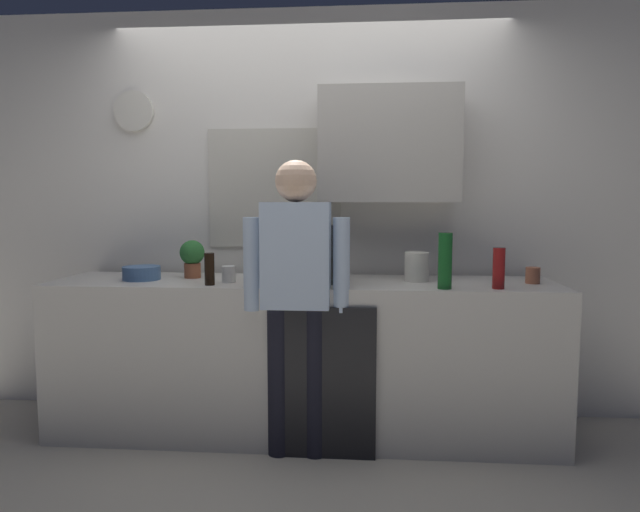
# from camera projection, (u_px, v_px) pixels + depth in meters

# --- Properties ---
(ground_plane) EXTENTS (8.00, 8.00, 0.00)m
(ground_plane) POSITION_uv_depth(u_px,v_px,m) (297.00, 454.00, 3.06)
(ground_plane) COLOR beige
(kitchen_counter) EXTENTS (2.94, 0.64, 0.92)m
(kitchen_counter) POSITION_uv_depth(u_px,v_px,m) (303.00, 357.00, 3.31)
(kitchen_counter) COLOR beige
(kitchen_counter) RESTS_ON ground_plane
(dishwasher_panel) EXTENTS (0.56, 0.02, 0.83)m
(dishwasher_panel) POSITION_uv_depth(u_px,v_px,m) (324.00, 383.00, 2.98)
(dishwasher_panel) COLOR black
(dishwasher_panel) RESTS_ON ground_plane
(back_wall_assembly) EXTENTS (4.54, 0.42, 2.60)m
(back_wall_assembly) POSITION_uv_depth(u_px,v_px,m) (318.00, 205.00, 3.62)
(back_wall_assembly) COLOR white
(back_wall_assembly) RESTS_ON ground_plane
(coffee_maker) EXTENTS (0.20, 0.20, 0.33)m
(coffee_maker) POSITION_uv_depth(u_px,v_px,m) (327.00, 257.00, 3.21)
(coffee_maker) COLOR black
(coffee_maker) RESTS_ON kitchen_counter
(bottle_red_vinegar) EXTENTS (0.06, 0.06, 0.22)m
(bottle_red_vinegar) POSITION_uv_depth(u_px,v_px,m) (499.00, 268.00, 2.96)
(bottle_red_vinegar) COLOR maroon
(bottle_red_vinegar) RESTS_ON kitchen_counter
(bottle_dark_sauce) EXTENTS (0.06, 0.06, 0.18)m
(bottle_dark_sauce) POSITION_uv_depth(u_px,v_px,m) (210.00, 269.00, 3.09)
(bottle_dark_sauce) COLOR black
(bottle_dark_sauce) RESTS_ON kitchen_counter
(bottle_green_wine) EXTENTS (0.07, 0.07, 0.30)m
(bottle_green_wine) POSITION_uv_depth(u_px,v_px,m) (445.00, 261.00, 2.95)
(bottle_green_wine) COLOR #195923
(bottle_green_wine) RESTS_ON kitchen_counter
(bottle_amber_beer) EXTENTS (0.06, 0.06, 0.23)m
(bottle_amber_beer) POSITION_uv_depth(u_px,v_px,m) (252.00, 265.00, 3.07)
(bottle_amber_beer) COLOR brown
(bottle_amber_beer) RESTS_ON kitchen_counter
(cup_terracotta_mug) EXTENTS (0.08, 0.08, 0.09)m
(cup_terracotta_mug) POSITION_uv_depth(u_px,v_px,m) (533.00, 275.00, 3.16)
(cup_terracotta_mug) COLOR #B26647
(cup_terracotta_mug) RESTS_ON kitchen_counter
(cup_white_mug) EXTENTS (0.08, 0.08, 0.10)m
(cup_white_mug) POSITION_uv_depth(u_px,v_px,m) (229.00, 274.00, 3.20)
(cup_white_mug) COLOR white
(cup_white_mug) RESTS_ON kitchen_counter
(mixing_bowl) EXTENTS (0.22, 0.22, 0.08)m
(mixing_bowl) POSITION_uv_depth(u_px,v_px,m) (142.00, 273.00, 3.32)
(mixing_bowl) COLOR #4C72A5
(mixing_bowl) RESTS_ON kitchen_counter
(potted_plant) EXTENTS (0.15, 0.15, 0.23)m
(potted_plant) POSITION_uv_depth(u_px,v_px,m) (192.00, 256.00, 3.39)
(potted_plant) COLOR #9E5638
(potted_plant) RESTS_ON kitchen_counter
(storage_canister) EXTENTS (0.14, 0.14, 0.17)m
(storage_canister) POSITION_uv_depth(u_px,v_px,m) (417.00, 267.00, 3.25)
(storage_canister) COLOR silver
(storage_canister) RESTS_ON kitchen_counter
(person_at_sink) EXTENTS (0.57, 0.22, 1.60)m
(person_at_sink) POSITION_uv_depth(u_px,v_px,m) (296.00, 283.00, 2.97)
(person_at_sink) COLOR black
(person_at_sink) RESTS_ON ground_plane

